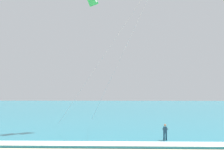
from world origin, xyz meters
The scene contains 4 objects.
sea centered at (0.00, 71.71, 0.10)m, with size 200.00×120.00×0.20m, color teal.
surf_foam centered at (0.00, 12.71, 0.22)m, with size 200.00×2.03×0.04m, color white.
surfboard centered at (0.95, 14.66, 0.03)m, with size 0.67×1.45×0.09m.
kitesurfer centered at (0.95, 14.68, 0.94)m, with size 0.58×0.58×1.69m.
Camera 1 is at (-3.09, -11.06, 4.60)m, focal length 44.71 mm.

